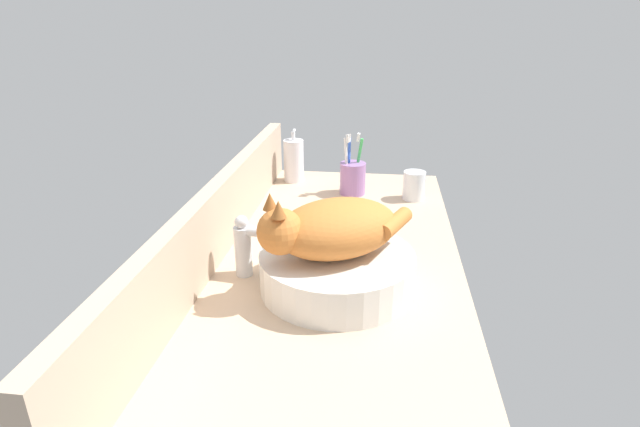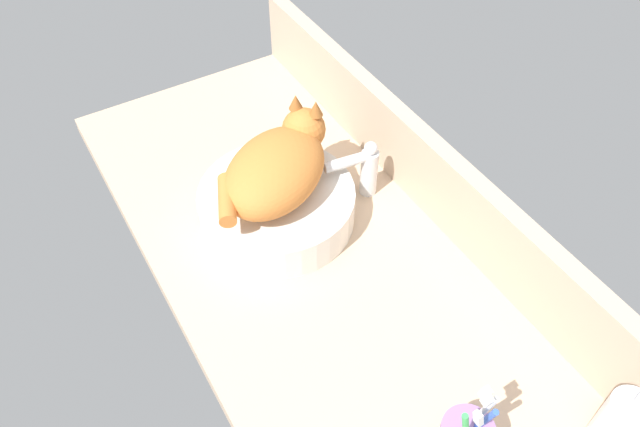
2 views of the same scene
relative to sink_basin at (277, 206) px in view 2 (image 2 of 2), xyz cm
name	(u,v)px [view 2 (image 2 of 2)]	position (x,y,z in cm)	size (l,w,h in cm)	color
ground_plane	(316,262)	(12.41, 1.76, -5.86)	(131.30, 57.18, 4.00)	tan
backsplash_panel	(432,176)	(12.41, 28.55, 4.54)	(131.30, 3.60, 16.80)	tan
sink_basin	(277,206)	(0.00, 0.00, 0.00)	(31.17, 31.17, 7.72)	silver
cat	(278,166)	(-0.80, 1.11, 9.62)	(27.74, 30.22, 14.00)	#CC7533
faucet	(364,168)	(2.70, 18.96, 3.44)	(4.30, 11.86, 13.60)	silver
soap_dispenser	(618,427)	(67.13, 20.47, 3.09)	(6.51, 6.51, 17.01)	silver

